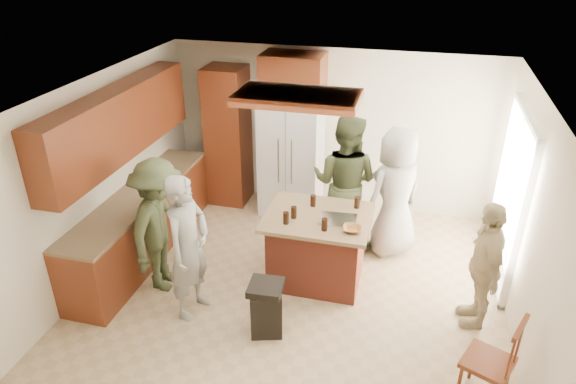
% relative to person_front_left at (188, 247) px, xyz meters
% --- Properties ---
extents(person_front_left, '(0.57, 0.71, 1.74)m').
position_rel_person_front_left_xyz_m(person_front_left, '(0.00, 0.00, 0.00)').
color(person_front_left, gray).
rests_on(person_front_left, ground).
extents(person_behind_left, '(1.02, 0.74, 1.92)m').
position_rel_person_front_left_xyz_m(person_behind_left, '(1.45, 1.87, 0.09)').
color(person_behind_left, '#363D24').
rests_on(person_behind_left, ground).
extents(person_behind_right, '(1.03, 1.03, 1.80)m').
position_rel_person_front_left_xyz_m(person_behind_right, '(2.13, 1.86, 0.03)').
color(person_behind_right, '#999891').
rests_on(person_behind_right, ground).
extents(person_side_right, '(0.56, 0.94, 1.53)m').
position_rel_person_front_left_xyz_m(person_side_right, '(3.18, 0.64, -0.11)').
color(person_side_right, tan).
rests_on(person_side_right, ground).
extents(person_counter, '(0.52, 1.11, 1.71)m').
position_rel_person_front_left_xyz_m(person_counter, '(-0.53, 0.37, -0.02)').
color(person_counter, '#384025').
rests_on(person_counter, ground).
extents(left_cabinetry, '(0.64, 3.00, 2.30)m').
position_rel_person_front_left_xyz_m(left_cabinetry, '(-1.19, 0.95, 0.08)').
color(left_cabinetry, maroon).
rests_on(left_cabinetry, ground).
extents(back_wall_units, '(1.80, 0.60, 2.45)m').
position_rel_person_front_left_xyz_m(back_wall_units, '(-0.28, 2.75, 0.51)').
color(back_wall_units, maroon).
rests_on(back_wall_units, ground).
extents(refrigerator, '(0.90, 0.76, 1.80)m').
position_rel_person_front_left_xyz_m(refrigerator, '(0.50, 2.67, 0.03)').
color(refrigerator, white).
rests_on(refrigerator, ground).
extents(kitchen_island, '(1.28, 1.03, 0.93)m').
position_rel_person_front_left_xyz_m(kitchen_island, '(1.27, 0.95, -0.40)').
color(kitchen_island, '#943926').
rests_on(kitchen_island, ground).
extents(island_items, '(0.93, 0.72, 0.15)m').
position_rel_person_front_left_xyz_m(island_items, '(1.46, 0.85, 0.10)').
color(island_items, silver).
rests_on(island_items, kitchen_island).
extents(trash_bin, '(0.43, 0.43, 0.63)m').
position_rel_person_front_left_xyz_m(trash_bin, '(0.93, -0.12, -0.55)').
color(trash_bin, black).
rests_on(trash_bin, ground).
extents(spindle_chair, '(0.55, 0.55, 0.99)m').
position_rel_person_front_left_xyz_m(spindle_chair, '(3.20, -0.51, -0.42)').
color(spindle_chair, maroon).
rests_on(spindle_chair, ground).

